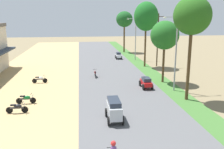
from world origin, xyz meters
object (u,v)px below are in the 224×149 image
(parked_motorbike_third, at_px, (40,79))
(car_sedan_red, at_px, (146,82))
(car_van_silver, at_px, (114,109))
(motorbike_ahead_second, at_px, (95,73))
(parked_motorbike_nearest, at_px, (17,107))
(car_hatchback_white, at_px, (118,55))
(utility_pole_near, at_px, (158,39))
(parked_motorbike_second, at_px, (26,98))
(median_tree_fifth, at_px, (124,19))
(median_tree_third, at_px, (165,35))
(median_tree_fourth, at_px, (146,17))
(streetlamp_mid, at_px, (136,36))
(streetlamp_near, at_px, (176,48))
(median_tree_second, at_px, (192,16))

(parked_motorbike_third, bearing_deg, car_sedan_red, -17.22)
(car_van_silver, xyz_separation_m, motorbike_ahead_second, (-0.56, 14.33, -0.45))
(parked_motorbike_third, distance_m, motorbike_ahead_second, 7.14)
(parked_motorbike_nearest, xyz_separation_m, car_hatchback_white, (12.45, 25.38, 0.19))
(car_sedan_red, bearing_deg, utility_pole_near, 67.62)
(parked_motorbike_second, height_order, car_van_silver, car_van_silver)
(parked_motorbike_third, height_order, median_tree_fifth, median_tree_fifth)
(car_hatchback_white, bearing_deg, car_sedan_red, -89.66)
(car_hatchback_white, height_order, motorbike_ahead_second, car_hatchback_white)
(median_tree_third, bearing_deg, median_tree_fourth, 88.42)
(median_tree_fourth, relative_size, median_tree_fifth, 1.13)
(parked_motorbike_third, distance_m, car_van_silver, 14.24)
(streetlamp_mid, xyz_separation_m, car_hatchback_white, (-2.91, 1.34, -3.67))
(streetlamp_near, height_order, car_sedan_red, streetlamp_near)
(median_tree_fourth, bearing_deg, motorbike_ahead_second, -143.70)
(parked_motorbike_second, xyz_separation_m, parked_motorbike_third, (0.16, 7.32, 0.00))
(streetlamp_near, xyz_separation_m, car_sedan_red, (-2.79, 1.25, -3.90))
(parked_motorbike_second, xyz_separation_m, utility_pole_near, (17.31, 15.72, 3.81))
(parked_motorbike_nearest, relative_size, median_tree_third, 0.24)
(parked_motorbike_second, relative_size, median_tree_fourth, 0.18)
(median_tree_fifth, height_order, streetlamp_mid, median_tree_fifth)
(parked_motorbike_third, bearing_deg, parked_motorbike_second, -91.27)
(car_sedan_red, bearing_deg, median_tree_fourth, 76.08)
(median_tree_second, xyz_separation_m, car_hatchback_white, (-3.02, 23.83, -7.20))
(motorbike_ahead_second, bearing_deg, median_tree_third, -24.15)
(car_van_silver, xyz_separation_m, car_sedan_red, (4.77, 8.41, -0.28))
(parked_motorbike_second, bearing_deg, streetlamp_mid, 55.22)
(median_tree_fifth, distance_m, utility_pole_near, 16.63)
(median_tree_fourth, bearing_deg, utility_pole_near, 4.16)
(parked_motorbike_third, height_order, median_tree_fourth, median_tree_fourth)
(motorbike_ahead_second, bearing_deg, car_sedan_red, -47.98)
(median_tree_second, xyz_separation_m, median_tree_third, (-0.19, 6.62, -2.22))
(median_tree_fourth, distance_m, motorbike_ahead_second, 12.61)
(median_tree_third, bearing_deg, streetlamp_near, -88.70)
(median_tree_third, bearing_deg, utility_pole_near, 76.88)
(parked_motorbike_nearest, bearing_deg, utility_pole_near, 45.73)
(car_van_silver, bearing_deg, car_hatchback_white, 80.54)
(median_tree_third, bearing_deg, parked_motorbike_second, -158.65)
(median_tree_second, height_order, car_sedan_red, median_tree_second)
(utility_pole_near, bearing_deg, streetlamp_mid, 110.26)
(parked_motorbike_third, height_order, car_sedan_red, car_sedan_red)
(median_tree_fourth, height_order, motorbike_ahead_second, median_tree_fourth)
(motorbike_ahead_second, bearing_deg, parked_motorbike_second, -126.34)
(median_tree_fourth, distance_m, median_tree_fifth, 16.37)
(median_tree_second, xyz_separation_m, car_sedan_red, (-2.90, 4.31, -7.20))
(utility_pole_near, distance_m, car_sedan_red, 13.65)
(streetlamp_near, relative_size, motorbike_ahead_second, 4.43)
(car_sedan_red, bearing_deg, car_van_silver, -119.54)
(median_tree_second, bearing_deg, median_tree_fourth, 89.73)
(car_van_silver, xyz_separation_m, car_hatchback_white, (4.65, 27.93, -0.28))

